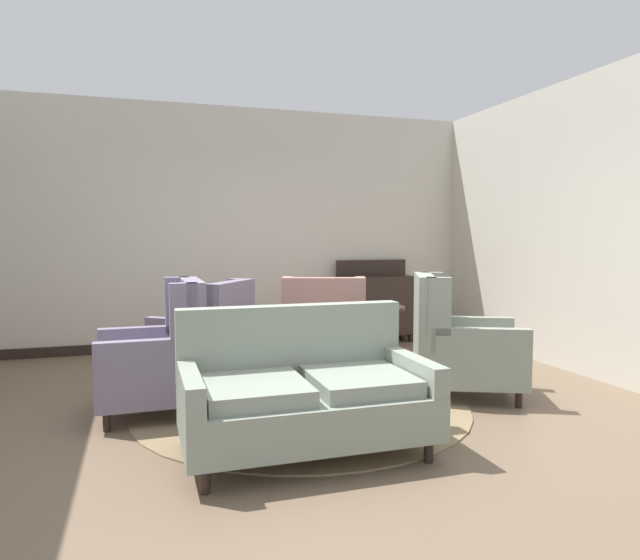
# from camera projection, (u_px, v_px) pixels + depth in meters

# --- Properties ---
(ground) EXTENTS (8.56, 8.56, 0.00)m
(ground) POSITION_uv_depth(u_px,v_px,m) (312.00, 418.00, 4.34)
(ground) COLOR brown
(wall_back) EXTENTS (6.19, 0.08, 3.00)m
(wall_back) POSITION_uv_depth(u_px,v_px,m) (242.00, 228.00, 7.13)
(wall_back) COLOR beige
(wall_back) RESTS_ON ground
(wall_right) EXTENTS (0.08, 4.28, 3.00)m
(wall_right) POSITION_uv_depth(u_px,v_px,m) (557.00, 227.00, 6.01)
(wall_right) COLOR beige
(wall_right) RESTS_ON ground
(baseboard_back) EXTENTS (6.03, 0.03, 0.12)m
(baseboard_back) POSITION_uv_depth(u_px,v_px,m) (244.00, 341.00, 7.19)
(baseboard_back) COLOR black
(baseboard_back) RESTS_ON ground
(area_rug) EXTENTS (2.73, 2.73, 0.01)m
(area_rug) POSITION_uv_depth(u_px,v_px,m) (302.00, 406.00, 4.62)
(area_rug) COLOR #847051
(area_rug) RESTS_ON ground
(coffee_table) EXTENTS (0.88, 0.88, 0.45)m
(coffee_table) POSITION_uv_depth(u_px,v_px,m) (317.00, 353.00, 4.94)
(coffee_table) COLOR black
(coffee_table) RESTS_ON ground
(porcelain_vase) EXTENTS (0.14, 0.14, 0.32)m
(porcelain_vase) POSITION_uv_depth(u_px,v_px,m) (320.00, 329.00, 4.89)
(porcelain_vase) COLOR brown
(porcelain_vase) RESTS_ON coffee_table
(settee) EXTENTS (1.57, 0.87, 0.92)m
(settee) POSITION_uv_depth(u_px,v_px,m) (304.00, 393.00, 3.64)
(settee) COLOR gray
(settee) RESTS_ON ground
(armchair_far_left) EXTENTS (1.06, 1.03, 0.98)m
(armchair_far_left) POSITION_uv_depth(u_px,v_px,m) (324.00, 328.00, 6.01)
(armchair_far_left) COLOR tan
(armchair_far_left) RESTS_ON ground
(armchair_beside_settee) EXTENTS (0.80, 0.73, 1.06)m
(armchair_beside_settee) POSITION_uv_depth(u_px,v_px,m) (161.00, 357.00, 4.40)
(armchair_beside_settee) COLOR slate
(armchair_beside_settee) RESTS_ON ground
(armchair_near_window) EXTENTS (1.08, 1.07, 0.97)m
(armchair_near_window) POSITION_uv_depth(u_px,v_px,m) (209.00, 336.00, 5.51)
(armchair_near_window) COLOR slate
(armchair_near_window) RESTS_ON ground
(armchair_foreground_right) EXTENTS (1.13, 1.05, 1.07)m
(armchair_foreground_right) POSITION_uv_depth(u_px,v_px,m) (458.00, 346.00, 4.91)
(armchair_foreground_right) COLOR gray
(armchair_foreground_right) RESTS_ON ground
(side_table) EXTENTS (0.59, 0.59, 0.69)m
(side_table) POSITION_uv_depth(u_px,v_px,m) (376.00, 333.00, 5.70)
(side_table) COLOR black
(side_table) RESTS_ON ground
(sideboard) EXTENTS (0.99, 0.39, 1.08)m
(sideboard) POSITION_uv_depth(u_px,v_px,m) (376.00, 304.00, 7.45)
(sideboard) COLOR black
(sideboard) RESTS_ON ground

